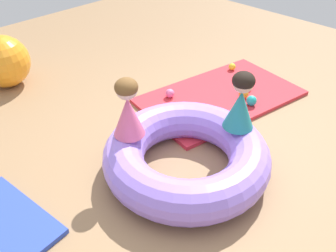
{
  "coord_description": "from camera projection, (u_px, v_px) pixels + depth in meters",
  "views": [
    {
      "loc": [
        -1.51,
        -1.55,
        2.0
      ],
      "look_at": [
        0.13,
        0.07,
        0.34
      ],
      "focal_mm": 38.8,
      "sensor_mm": 36.0,
      "label": 1
    }
  ],
  "objects": [
    {
      "name": "gym_mat_center_rear",
      "position": [
        220.0,
        97.0,
        3.81
      ],
      "size": [
        1.79,
        1.24,
        0.04
      ],
      "primitive_type": "cube",
      "rotation": [
        0.0,
        0.0,
        -0.18
      ],
      "color": "red",
      "rests_on": "ground"
    },
    {
      "name": "play_ball_pink",
      "position": [
        170.0,
        93.0,
        3.74
      ],
      "size": [
        0.09,
        0.09,
        0.09
      ],
      "primitive_type": "sphere",
      "color": "pink",
      "rests_on": "gym_mat_center_rear"
    },
    {
      "name": "inflatable_cushion",
      "position": [
        186.0,
        155.0,
        2.83
      ],
      "size": [
        1.3,
        1.3,
        0.32
      ],
      "primitive_type": "torus",
      "color": "#9975EA",
      "rests_on": "ground"
    },
    {
      "name": "play_ball_red",
      "position": [
        248.0,
        86.0,
        3.87
      ],
      "size": [
        0.09,
        0.09,
        0.09
      ],
      "primitive_type": "sphere",
      "color": "red",
      "rests_on": "gym_mat_center_rear"
    },
    {
      "name": "child_in_teal",
      "position": [
        241.0,
        101.0,
        2.74
      ],
      "size": [
        0.31,
        0.31,
        0.47
      ],
      "rotation": [
        0.0,
        0.0,
        1.21
      ],
      "color": "teal",
      "rests_on": "inflatable_cushion"
    },
    {
      "name": "play_ball_orange",
      "position": [
        244.0,
        94.0,
        3.72
      ],
      "size": [
        0.1,
        0.1,
        0.1
      ],
      "primitive_type": "sphere",
      "color": "orange",
      "rests_on": "gym_mat_center_rear"
    },
    {
      "name": "ground_plane",
      "position": [
        163.0,
        170.0,
        2.93
      ],
      "size": [
        8.0,
        8.0,
        0.0
      ],
      "primitive_type": "plane",
      "color": "#93704C"
    },
    {
      "name": "play_ball_teal",
      "position": [
        252.0,
        101.0,
        3.61
      ],
      "size": [
        0.1,
        0.1,
        0.1
      ],
      "primitive_type": "sphere",
      "color": "teal",
      "rests_on": "gym_mat_center_rear"
    },
    {
      "name": "exercise_ball_large",
      "position": [
        3.0,
        61.0,
        3.9
      ],
      "size": [
        0.56,
        0.56,
        0.56
      ],
      "primitive_type": "sphere",
      "color": "orange",
      "rests_on": "ground"
    },
    {
      "name": "child_in_pink",
      "position": [
        128.0,
        108.0,
        2.66
      ],
      "size": [
        0.34,
        0.34,
        0.47
      ],
      "rotation": [
        0.0,
        0.0,
        2.51
      ],
      "color": "#E5608E",
      "rests_on": "inflatable_cushion"
    },
    {
      "name": "play_ball_yellow",
      "position": [
        232.0,
        67.0,
        4.24
      ],
      "size": [
        0.08,
        0.08,
        0.08
      ],
      "primitive_type": "sphere",
      "color": "yellow",
      "rests_on": "gym_mat_center_rear"
    }
  ]
}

